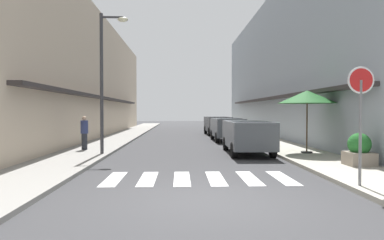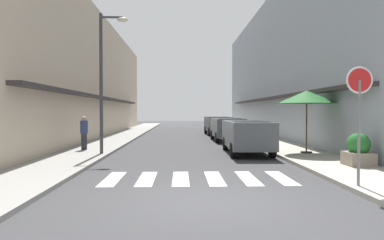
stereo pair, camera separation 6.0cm
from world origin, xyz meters
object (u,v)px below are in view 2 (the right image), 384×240
Objects in this scene: round_street_sign at (359,94)px; parked_car_near at (247,133)px; parked_car_far at (218,123)px; pedestrian_walking_near at (84,132)px; cafe_umbrella at (307,97)px; planter_corner at (359,150)px; parked_car_mid at (227,127)px; street_lamp at (105,69)px.

parked_car_near is at bearing 100.04° from round_street_sign.
parked_car_far is (-0.00, 12.73, -0.00)m from parked_car_near.
pedestrian_walking_near is at bearing -121.93° from parked_car_far.
round_street_sign is 1.07× the size of cafe_umbrella.
pedestrian_walking_near is (-10.30, 5.10, 0.32)m from planter_corner.
round_street_sign is at bearing 23.35° from pedestrian_walking_near.
parked_car_mid is 8.03m from cafe_umbrella.
pedestrian_walking_near is (-7.41, 0.83, 0.01)m from parked_car_near.
parked_car_mid is 1.51× the size of cafe_umbrella.
parked_car_mid is 2.58× the size of pedestrian_walking_near.
street_lamp is (-6.11, -13.38, 2.75)m from parked_car_far.
cafe_umbrella is at bearing 80.51° from round_street_sign.
cafe_umbrella is (8.52, -0.08, -1.17)m from street_lamp.
planter_corner is 11.49m from pedestrian_walking_near.
parked_car_mid is 1.41× the size of round_street_sign.
parked_car_mid is at bearing 104.67° from planter_corner.
cafe_umbrella reaches higher than planter_corner.
parked_car_far is 17.24m from planter_corner.
parked_car_near is 2.98m from cafe_umbrella.
parked_car_far is at bearing 100.18° from cafe_umbrella.
street_lamp reaches higher than cafe_umbrella.
planter_corner is at bearing -82.45° from cafe_umbrella.
cafe_umbrella reaches higher than parked_car_mid.
street_lamp is 3.37m from pedestrian_walking_near.
round_street_sign reaches higher than parked_car_mid.
planter_corner is (8.99, -3.61, -3.05)m from street_lamp.
street_lamp is at bearing 137.79° from round_street_sign.
planter_corner is 0.69× the size of pedestrian_walking_near.
round_street_sign is (1.31, -7.38, 1.37)m from parked_car_near.
round_street_sign reaches higher than cafe_umbrella.
parked_car_far is at bearing 124.70° from pedestrian_walking_near.
pedestrian_walking_near is (-9.83, 1.56, -1.57)m from cafe_umbrella.
parked_car_mid is 0.98× the size of parked_car_far.
street_lamp is at bearing -114.54° from parked_car_far.
planter_corner is at bearing -55.91° from parked_car_near.
parked_car_far is 14.01m from pedestrian_walking_near.
parked_car_near is at bearing 60.22° from pedestrian_walking_near.
round_street_sign is (1.31, -14.14, 1.38)m from parked_car_mid.
round_street_sign reaches higher than planter_corner.
parked_car_near is 2.87× the size of pedestrian_walking_near.
round_street_sign is at bearing -84.72° from parked_car_mid.
parked_car_mid is at bearing 50.52° from street_lamp.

